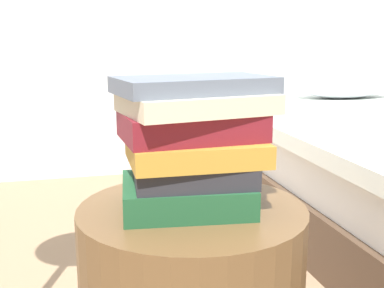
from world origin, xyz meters
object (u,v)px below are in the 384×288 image
Objects in this scene: book_ochre at (196,151)px; book_maroon at (191,126)px; book_slate at (194,85)px; book_cream at (197,103)px; book_charcoal at (194,171)px; book_forest at (186,194)px.

book_ochre is 0.05m from book_maroon.
book_maroon reaches higher than book_ochre.
book_cream is at bearing -69.21° from book_slate.
book_slate is at bearing -6.99° from book_maroon.
book_charcoal is 0.16m from book_slate.
book_cream is (0.02, -0.00, 0.18)m from book_forest.
book_cream reaches higher than book_forest.
book_charcoal is 0.13m from book_cream.
book_forest is at bearing 160.29° from book_charcoal.
book_forest is 0.09m from book_ochre.
book_maroon is (-0.00, 0.01, 0.09)m from book_charcoal.
book_maroon is at bearing 166.62° from book_slate.
book_forest is 0.21m from book_slate.
book_charcoal is at bearing -122.58° from book_slate.
book_charcoal is at bearing -18.27° from book_forest.
book_slate is (0.01, -0.00, 0.08)m from book_maroon.
book_slate reaches higher than book_maroon.
book_cream reaches higher than book_ochre.
book_maroon is 0.89× the size of book_slate.
book_charcoal is 0.82× the size of book_cream.
book_maroon reaches higher than book_charcoal.
book_ochre is (0.00, -0.00, 0.04)m from book_charcoal.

